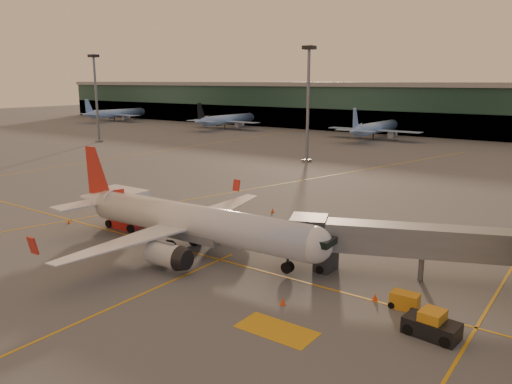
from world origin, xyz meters
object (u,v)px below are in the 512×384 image
Objects in this scene: gpu_cart at (405,301)px; pushback_tug at (432,326)px; main_airplane at (188,222)px; catering_truck at (125,206)px.

pushback_tug reaches higher than gpu_cart.
catering_truck is at bearing 167.93° from main_airplane.
main_airplane is 24.02m from gpu_cart.
catering_truck reaches higher than pushback_tug.
pushback_tug is at bearing -9.09° from catering_truck.
pushback_tug is (3.13, -3.29, 0.15)m from gpu_cart.
gpu_cart is at bearing -4.65° from catering_truck.
gpu_cart is 0.58× the size of pushback_tug.
main_airplane is at bearing 179.13° from pushback_tug.
gpu_cart is (23.87, 0.10, -2.72)m from main_airplane.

